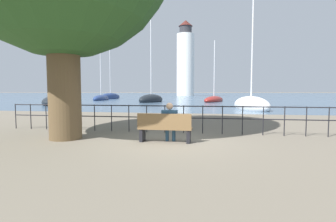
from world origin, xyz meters
The scene contains 12 objects.
ground_plane centered at (0.00, 0.00, 0.00)m, with size 1000.00×1000.00×0.00m, color #706656.
harbor_water centered at (0.00, 160.74, 0.00)m, with size 600.00×300.00×0.01m.
park_bench centered at (0.00, -0.06, 0.43)m, with size 1.67×0.45×0.90m.
seated_person_left centered at (0.14, 0.01, 0.68)m, with size 0.47×0.35×1.23m.
promenade_railing centered at (0.00, 1.84, 0.69)m, with size 13.67×0.04×1.05m.
sailboat_0 centered at (4.63, 15.63, 0.40)m, with size 3.62×5.94×12.28m.
sailboat_1 centered at (1.44, 33.08, 0.29)m, with size 4.01×7.97×9.68m.
sailboat_2 centered at (-7.70, 29.72, 0.40)m, with size 3.78×6.01×12.52m.
sailboat_3 centered at (-20.28, 44.80, 0.41)m, with size 3.01×6.75×11.74m.
sailboat_4 centered at (-18.67, 36.56, 0.33)m, with size 2.88×7.42×11.26m.
sailboat_5 centered at (-17.13, 20.45, 0.34)m, with size 4.52×7.15×9.22m.
harbor_lighthouse centered at (-8.77, 85.73, 12.37)m, with size 6.17×6.17×26.59m.
Camera 1 is at (1.49, -7.93, 1.57)m, focal length 28.00 mm.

